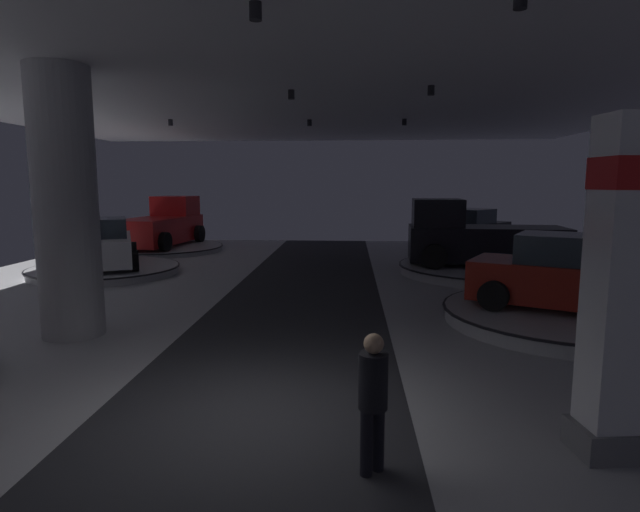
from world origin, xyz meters
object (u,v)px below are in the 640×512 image
object	(u,v)px
display_platform_mid_right	(566,316)
pickup_truck_deep_left	(163,226)
pickup_truck_far_right	(477,238)
brand_sign_pylon	(640,285)
display_platform_far_left	(105,270)
display_car_far_left	(104,245)
display_car_deep_right	(472,229)
display_platform_deep_left	(161,248)
visitor_walking_near	(373,395)
display_platform_far_right	(485,269)
display_car_mid_right	(568,276)
display_platform_deep_right	(471,249)
column_left	(66,204)

from	to	relation	value
display_platform_mid_right	pickup_truck_deep_left	bearing A→B (deg)	138.28
pickup_truck_far_right	brand_sign_pylon	bearing A→B (deg)	-95.27
display_platform_far_left	display_car_far_left	size ratio (longest dim) A/B	1.12
display_car_deep_right	display_car_far_left	bearing A→B (deg)	-155.05
pickup_truck_deep_left	display_car_far_left	xyz separation A→B (m)	(0.32, -6.67, -0.14)
display_platform_deep_left	visitor_walking_near	bearing A→B (deg)	-63.39
display_platform_deep_left	display_platform_far_right	xyz separation A→B (m)	(13.73, -5.52, 0.05)
display_platform_mid_right	brand_sign_pylon	bearing A→B (deg)	-105.82
display_car_mid_right	pickup_truck_far_right	bearing A→B (deg)	94.13
pickup_truck_far_right	pickup_truck_deep_left	bearing A→B (deg)	156.49
display_platform_far_left	visitor_walking_near	xyz separation A→B (m)	(8.89, -12.11, 0.75)
display_platform_mid_right	display_car_mid_right	bearing A→B (deg)	152.79
display_car_mid_right	display_platform_deep_right	distance (m)	12.38
display_car_mid_right	display_platform_deep_right	world-z (taller)	display_car_mid_right
column_left	display_platform_far_left	world-z (taller)	column_left
display_platform_far_left	display_platform_deep_right	bearing A→B (deg)	24.88
display_car_deep_right	display_platform_far_right	distance (m)	5.92
display_car_deep_right	display_platform_deep_left	bearing A→B (deg)	-178.95
column_left	visitor_walking_near	xyz separation A→B (m)	(6.09, -4.93, -1.84)
visitor_walking_near	display_platform_far_right	bearing A→B (deg)	70.79
brand_sign_pylon	pickup_truck_far_right	bearing A→B (deg)	84.73
display_car_mid_right	display_car_deep_right	bearing A→B (deg)	86.75
display_car_mid_right	display_platform_far_left	size ratio (longest dim) A/B	0.89
display_platform_mid_right	display_car_deep_right	size ratio (longest dim) A/B	1.27
brand_sign_pylon	display_car_deep_right	size ratio (longest dim) A/B	0.91
display_platform_deep_right	visitor_walking_near	bearing A→B (deg)	-106.00
column_left	display_platform_deep_left	distance (m)	14.11
display_platform_far_right	visitor_walking_near	world-z (taller)	visitor_walking_near
display_car_far_left	column_left	bearing A→B (deg)	-68.67
display_platform_deep_right	display_platform_mid_right	bearing A→B (deg)	-93.21
display_platform_deep_left	pickup_truck_far_right	bearing A→B (deg)	-22.30
display_platform_deep_left	visitor_walking_near	size ratio (longest dim) A/B	3.65
display_platform_deep_left	display_car_mid_right	size ratio (longest dim) A/B	1.27
pickup_truck_far_right	visitor_walking_near	distance (m)	13.60
display_platform_mid_right	display_platform_far_left	xyz separation A→B (m)	(-13.57, 5.73, -0.03)
column_left	display_car_deep_right	xyz separation A→B (m)	(11.44, 13.77, -1.67)
display_car_far_left	display_platform_far_right	world-z (taller)	display_car_far_left
display_car_deep_right	pickup_truck_far_right	xyz separation A→B (m)	(-1.17, -5.77, 0.19)
display_platform_far_right	display_car_far_left	bearing A→B (deg)	-176.46
column_left	display_car_mid_right	xyz separation A→B (m)	(10.74, 1.47, -1.65)
display_car_mid_right	brand_sign_pylon	bearing A→B (deg)	-105.53
display_platform_deep_left	display_car_mid_right	bearing A→B (deg)	-40.92
brand_sign_pylon	display_platform_deep_left	world-z (taller)	brand_sign_pylon
brand_sign_pylon	display_car_mid_right	distance (m)	6.08
display_car_far_left	display_platform_deep_left	bearing A→B (deg)	93.18
display_platform_mid_right	pickup_truck_far_right	world-z (taller)	pickup_truck_far_right
display_platform_far_right	brand_sign_pylon	bearing A→B (deg)	-96.75
pickup_truck_far_right	display_car_far_left	bearing A→B (deg)	-176.27
display_platform_deep_right	display_car_far_left	world-z (taller)	display_car_far_left
column_left	display_platform_deep_right	bearing A→B (deg)	50.29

